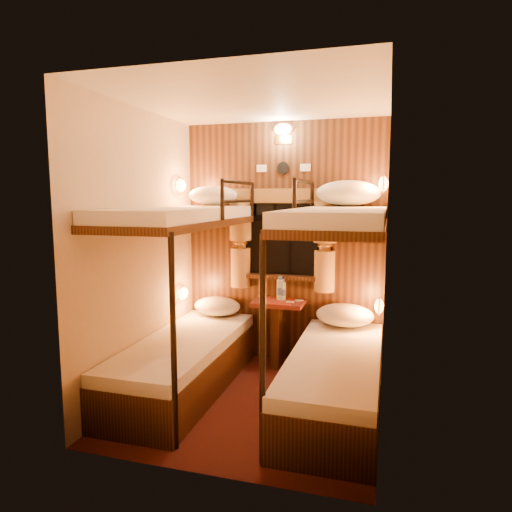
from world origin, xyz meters
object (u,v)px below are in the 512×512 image
(bottle_right, at_px, (283,291))
(bunk_left, at_px, (184,326))
(table, at_px, (278,324))
(bunk_right, at_px, (336,339))
(bottle_left, at_px, (280,290))

(bottle_right, bearing_deg, bunk_left, -129.29)
(table, xyz_separation_m, bottle_right, (0.03, 0.05, 0.33))
(bunk_left, distance_m, bunk_right, 1.30)
(bottle_left, bearing_deg, bunk_right, -52.19)
(bunk_left, bearing_deg, bottle_right, 50.71)
(bottle_left, bearing_deg, bottle_right, 0.18)
(bottle_right, bearing_deg, table, -122.40)
(bunk_right, distance_m, table, 1.02)
(bunk_left, height_order, table, bunk_left)
(bottle_right, bearing_deg, bunk_right, -53.34)
(bunk_right, bearing_deg, bottle_right, 126.66)
(bunk_right, bearing_deg, table, 129.67)
(bunk_right, xyz_separation_m, table, (-0.65, 0.78, -0.14))
(table, height_order, bottle_left, bottle_left)
(bunk_left, relative_size, table, 2.90)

